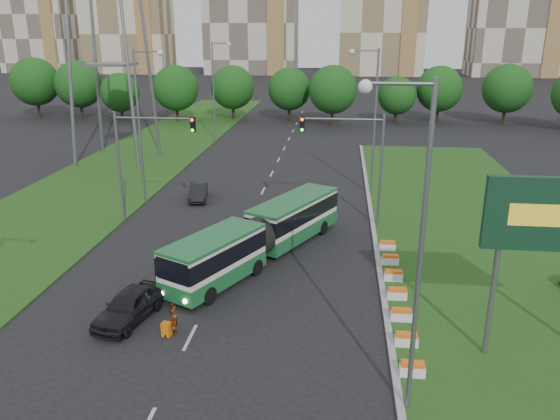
# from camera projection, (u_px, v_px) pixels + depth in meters

# --- Properties ---
(ground) EXTENTS (360.00, 360.00, 0.00)m
(ground) POSITION_uv_depth(u_px,v_px,m) (272.00, 283.00, 30.23)
(ground) COLOR black
(ground) RESTS_ON ground
(grass_median) EXTENTS (14.00, 60.00, 0.15)m
(grass_median) POSITION_uv_depth(u_px,v_px,m) (479.00, 239.00, 36.40)
(grass_median) COLOR #1F4D16
(grass_median) RESTS_ON ground
(median_kerb) EXTENTS (0.30, 60.00, 0.18)m
(median_kerb) POSITION_uv_depth(u_px,v_px,m) (374.00, 235.00, 37.12)
(median_kerb) COLOR gray
(median_kerb) RESTS_ON ground
(left_verge) EXTENTS (12.00, 110.00, 0.10)m
(left_verge) POSITION_uv_depth(u_px,v_px,m) (127.00, 167.00, 55.68)
(left_verge) COLOR #1F4D16
(left_verge) RESTS_ON ground
(lane_markings) EXTENTS (0.20, 100.00, 0.01)m
(lane_markings) POSITION_uv_depth(u_px,v_px,m) (266.00, 185.00, 49.41)
(lane_markings) COLOR #AAAAA3
(lane_markings) RESTS_ON ground
(flower_planters) EXTENTS (1.10, 13.70, 0.60)m
(flower_planters) POSITION_uv_depth(u_px,v_px,m) (397.00, 293.00, 28.07)
(flower_planters) COLOR white
(flower_planters) RESTS_ON grass_median
(traffic_mast_median) EXTENTS (5.76, 0.32, 8.00)m
(traffic_mast_median) POSITION_uv_depth(u_px,v_px,m) (358.00, 152.00, 37.48)
(traffic_mast_median) COLOR slate
(traffic_mast_median) RESTS_ON ground
(traffic_mast_left) EXTENTS (5.76, 0.32, 8.00)m
(traffic_mast_left) POSITION_uv_depth(u_px,v_px,m) (140.00, 150.00, 38.12)
(traffic_mast_left) COLOR slate
(traffic_mast_left) RESTS_ON ground
(street_lamps) EXTENTS (36.00, 60.00, 12.00)m
(street_lamps) POSITION_uv_depth(u_px,v_px,m) (246.00, 140.00, 38.09)
(street_lamps) COLOR slate
(street_lamps) RESTS_ON ground
(tree_line) EXTENTS (120.00, 8.00, 9.00)m
(tree_line) POSITION_uv_depth(u_px,v_px,m) (386.00, 93.00, 79.67)
(tree_line) COLOR #154813
(tree_line) RESTS_ON ground
(midrise_west) EXTENTS (22.00, 14.00, 36.00)m
(midrise_west) POSITION_uv_depth(u_px,v_px,m) (37.00, 15.00, 176.00)
(midrise_west) COLOR beige
(midrise_west) RESTS_ON ground
(articulated_bus) EXTENTS (2.38, 15.29, 2.52)m
(articulated_bus) POSITION_uv_depth(u_px,v_px,m) (256.00, 235.00, 33.07)
(articulated_bus) COLOR silver
(articulated_bus) RESTS_ON ground
(car_left_near) EXTENTS (2.74, 4.76, 1.52)m
(car_left_near) POSITION_uv_depth(u_px,v_px,m) (129.00, 306.00, 26.18)
(car_left_near) COLOR black
(car_left_near) RESTS_ON ground
(car_left_far) EXTENTS (2.11, 4.16, 1.31)m
(car_left_far) POSITION_uv_depth(u_px,v_px,m) (198.00, 192.00, 44.91)
(car_left_far) COLOR black
(car_left_far) RESTS_ON ground
(pedestrian) EXTENTS (0.50, 0.65, 1.57)m
(pedestrian) POSITION_uv_depth(u_px,v_px,m) (174.00, 318.00, 25.00)
(pedestrian) COLOR gray
(pedestrian) RESTS_ON ground
(shopping_trolley) EXTENTS (0.39, 0.41, 0.67)m
(shopping_trolley) POSITION_uv_depth(u_px,v_px,m) (166.00, 329.00, 24.94)
(shopping_trolley) COLOR orange
(shopping_trolley) RESTS_ON ground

